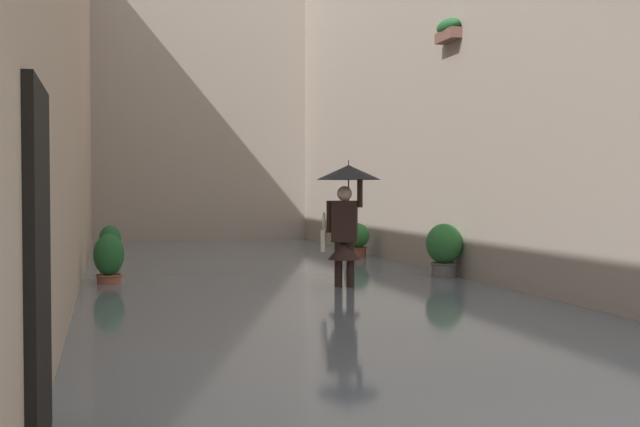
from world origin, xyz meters
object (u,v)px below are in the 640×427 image
Objects in this scene: potted_plant_far_right at (109,261)px; potted_plant_mid_left at (357,241)px; person_wading at (346,203)px; potted_plant_far_left at (444,250)px; potted_plant_near_right at (110,244)px.

potted_plant_far_right is 1.04× the size of potted_plant_mid_left.
person_wading is 1.96× the size of potted_plant_far_left.
potted_plant_far_right is 0.88× the size of potted_plant_far_left.
potted_plant_near_right is 0.82× the size of potted_plant_far_left.
person_wading is 5.49m from potted_plant_mid_left.
potted_plant_far_right is (3.44, -1.45, -0.92)m from person_wading.
potted_plant_far_left is (-5.42, 0.55, 0.10)m from potted_plant_far_right.
person_wading is 2.39× the size of potted_plant_near_right.
potted_plant_near_right is 0.97× the size of potted_plant_mid_left.
person_wading is 6.89m from potted_plant_near_right.
potted_plant_far_right is at bearing -5.79° from potted_plant_far_left.
potted_plant_near_right is (3.40, -5.92, -0.96)m from person_wading.
potted_plant_near_right is 5.25m from potted_plant_mid_left.
potted_plant_far_left is (-1.98, -0.90, -0.82)m from person_wading.
potted_plant_far_right is 4.47m from potted_plant_near_right.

